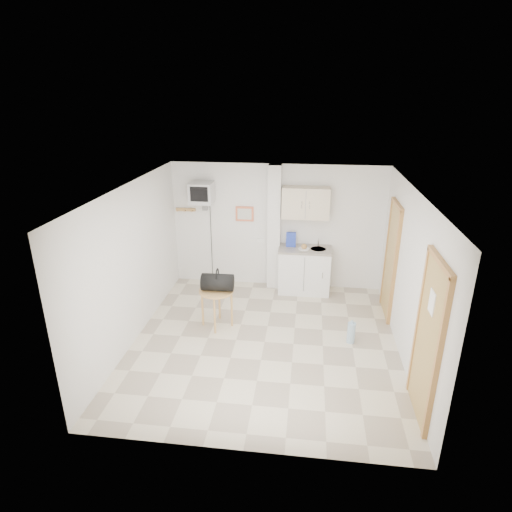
# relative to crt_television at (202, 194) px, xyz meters

# --- Properties ---
(ground) EXTENTS (4.50, 4.50, 0.00)m
(ground) POSITION_rel_crt_television_xyz_m (1.45, -2.02, -1.94)
(ground) COLOR beige
(ground) RESTS_ON ground
(room_envelope) EXTENTS (4.24, 4.54, 2.55)m
(room_envelope) POSITION_rel_crt_television_xyz_m (1.69, -1.93, -0.40)
(room_envelope) COLOR white
(room_envelope) RESTS_ON ground
(kitchenette) EXTENTS (1.03, 0.58, 2.10)m
(kitchenette) POSITION_rel_crt_television_xyz_m (2.02, -0.02, -1.13)
(kitchenette) COLOR white
(kitchenette) RESTS_ON ground
(crt_television) EXTENTS (0.44, 0.45, 2.15)m
(crt_television) POSITION_rel_crt_television_xyz_m (0.00, 0.00, 0.00)
(crt_television) COLOR slate
(crt_television) RESTS_ON ground
(round_table) EXTENTS (0.58, 0.58, 0.67)m
(round_table) POSITION_rel_crt_television_xyz_m (0.59, -1.60, -1.36)
(round_table) COLOR tan
(round_table) RESTS_ON ground
(duffel_bag) EXTENTS (0.53, 0.30, 0.39)m
(duffel_bag) POSITION_rel_crt_television_xyz_m (0.61, -1.60, -1.11)
(duffel_bag) COLOR black
(duffel_bag) RESTS_ON round_table
(water_bottle) EXTENTS (0.13, 0.13, 0.39)m
(water_bottle) POSITION_rel_crt_television_xyz_m (2.83, -1.85, -1.76)
(water_bottle) COLOR #92B3CA
(water_bottle) RESTS_ON ground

